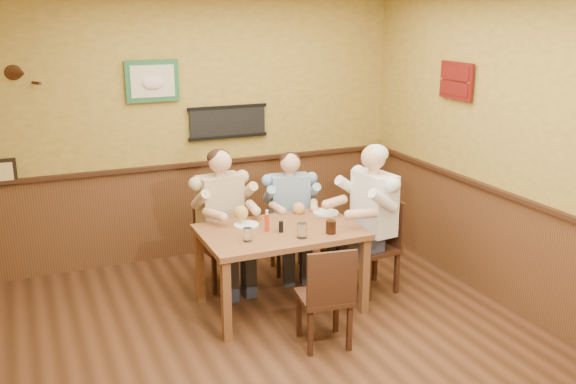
% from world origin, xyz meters
% --- Properties ---
extents(room, '(5.02, 5.03, 2.81)m').
position_xyz_m(room, '(0.13, 0.17, 1.69)').
color(room, '#361E10').
rests_on(room, ground).
extents(dining_table, '(1.40, 0.90, 0.75)m').
position_xyz_m(dining_table, '(0.53, 0.87, 0.66)').
color(dining_table, brown).
rests_on(dining_table, ground).
extents(chair_back_left, '(0.46, 0.46, 0.86)m').
position_xyz_m(chair_back_left, '(0.19, 1.55, 0.43)').
color(chair_back_left, '#3C2013').
rests_on(chair_back_left, ground).
extents(chair_back_right, '(0.43, 0.43, 0.79)m').
position_xyz_m(chair_back_right, '(0.94, 1.61, 0.40)').
color(chair_back_right, '#3C2013').
rests_on(chair_back_right, ground).
extents(chair_right_end, '(0.46, 0.46, 0.90)m').
position_xyz_m(chair_right_end, '(1.48, 0.86, 0.45)').
color(chair_right_end, '#3C2013').
rests_on(chair_right_end, ground).
extents(chair_near_side, '(0.45, 0.45, 0.86)m').
position_xyz_m(chair_near_side, '(0.60, 0.13, 0.43)').
color(chair_near_side, '#3C2013').
rests_on(chair_near_side, ground).
extents(diner_tan_shirt, '(0.65, 0.65, 1.23)m').
position_xyz_m(diner_tan_shirt, '(0.19, 1.55, 0.61)').
color(diner_tan_shirt, '#CFB78E').
rests_on(diner_tan_shirt, ground).
extents(diner_blue_polo, '(0.61, 0.61, 1.13)m').
position_xyz_m(diner_blue_polo, '(0.94, 1.61, 0.57)').
color(diner_blue_polo, '#7997B6').
rests_on(diner_blue_polo, ground).
extents(diner_white_elder, '(0.66, 0.66, 1.29)m').
position_xyz_m(diner_white_elder, '(1.48, 0.86, 0.64)').
color(diner_white_elder, silver).
rests_on(diner_white_elder, ground).
extents(water_glass_left, '(0.08, 0.08, 0.11)m').
position_xyz_m(water_glass_left, '(0.17, 0.71, 0.81)').
color(water_glass_left, white).
rests_on(water_glass_left, dining_table).
extents(water_glass_mid, '(0.10, 0.10, 0.13)m').
position_xyz_m(water_glass_mid, '(0.62, 0.60, 0.81)').
color(water_glass_mid, silver).
rests_on(water_glass_mid, dining_table).
extents(cola_tumbler, '(0.10, 0.10, 0.12)m').
position_xyz_m(cola_tumbler, '(0.89, 0.60, 0.81)').
color(cola_tumbler, black).
rests_on(cola_tumbler, dining_table).
extents(hot_sauce_bottle, '(0.05, 0.05, 0.17)m').
position_xyz_m(hot_sauce_bottle, '(0.41, 0.87, 0.84)').
color(hot_sauce_bottle, red).
rests_on(hot_sauce_bottle, dining_table).
extents(salt_shaker, '(0.04, 0.04, 0.09)m').
position_xyz_m(salt_shaker, '(0.52, 0.84, 0.79)').
color(salt_shaker, white).
rests_on(salt_shaker, dining_table).
extents(pepper_shaker, '(0.04, 0.04, 0.10)m').
position_xyz_m(pepper_shaker, '(0.51, 0.80, 0.80)').
color(pepper_shaker, black).
rests_on(pepper_shaker, dining_table).
extents(plate_far_left, '(0.30, 0.30, 0.02)m').
position_xyz_m(plate_far_left, '(0.29, 1.09, 0.76)').
color(plate_far_left, white).
rests_on(plate_far_left, dining_table).
extents(plate_far_right, '(0.28, 0.28, 0.02)m').
position_xyz_m(plate_far_right, '(1.11, 1.13, 0.76)').
color(plate_far_right, white).
rests_on(plate_far_right, dining_table).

